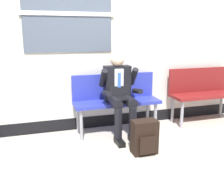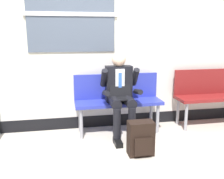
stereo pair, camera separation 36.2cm
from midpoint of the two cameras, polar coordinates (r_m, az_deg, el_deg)
ground_plane at (r=3.68m, az=-4.24°, el=-12.24°), size 18.00×18.00×0.00m
station_wall at (r=4.05m, az=-6.95°, el=10.57°), size 5.72×0.17×2.83m
bench_with_person at (r=3.97m, az=-1.77°, el=-1.76°), size 1.36×0.42×0.92m
bench_empty at (r=4.64m, az=17.72°, el=-0.14°), size 1.19×0.42×0.95m
person_seated at (r=3.75m, az=-0.99°, el=-0.65°), size 0.57×0.70×1.27m
backpack at (r=3.32m, az=4.32°, el=-10.93°), size 0.33×0.23×0.45m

